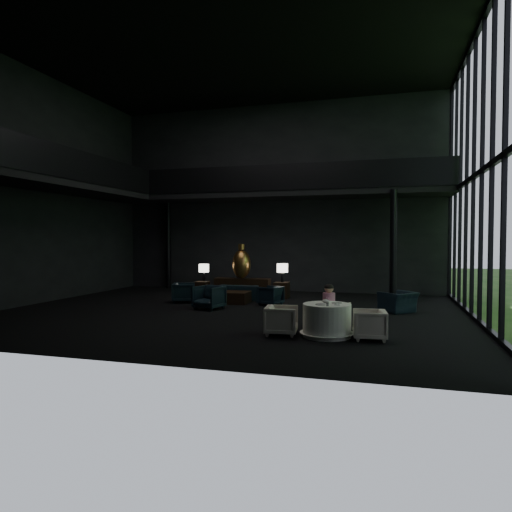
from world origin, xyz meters
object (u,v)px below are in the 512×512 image
(dining_table, at_px, (327,322))
(window_armchair, at_px, (398,300))
(lounge_armchair_south, at_px, (209,296))
(dining_chair_west, at_px, (281,320))
(console, at_px, (242,287))
(coffee_table, at_px, (236,297))
(bronze_urn, at_px, (241,264))
(table_lamp_left, at_px, (204,269))
(child, at_px, (329,297))
(table_lamp_right, at_px, (282,269))
(lounge_armchair_east, at_px, (270,295))
(side_table_right, at_px, (281,290))
(dining_chair_north, at_px, (333,315))
(dining_chair_east, at_px, (369,324))
(sofa, at_px, (241,290))
(side_table_left, at_px, (202,288))
(lounge_armchair_west, at_px, (184,292))

(dining_table, bearing_deg, window_armchair, 68.08)
(lounge_armchair_south, distance_m, dining_chair_west, 4.41)
(console, relative_size, coffee_table, 2.44)
(bronze_urn, xyz_separation_m, coffee_table, (0.38, -1.83, -1.07))
(bronze_urn, distance_m, table_lamp_left, 1.62)
(lounge_armchair_south, relative_size, dining_chair_west, 1.23)
(child, bearing_deg, table_lamp_right, -66.36)
(table_lamp_right, distance_m, lounge_armchair_east, 2.19)
(side_table_right, bearing_deg, child, -65.78)
(bronze_urn, height_order, dining_chair_north, bronze_urn)
(side_table_right, distance_m, window_armchair, 4.76)
(dining_chair_east, bearing_deg, lounge_armchair_east, -148.90)
(table_lamp_right, height_order, child, table_lamp_right)
(child, bearing_deg, sofa, -50.62)
(side_table_right, bearing_deg, table_lamp_left, 177.91)
(table_lamp_left, distance_m, dining_chair_north, 7.95)
(bronze_urn, xyz_separation_m, table_lamp_right, (1.60, 0.11, -0.17))
(table_lamp_right, xyz_separation_m, lounge_armchair_south, (-1.60, -3.48, -0.66))
(table_lamp_left, height_order, dining_chair_west, table_lamp_left)
(window_armchair, relative_size, child, 1.31)
(side_table_left, height_order, child, child)
(side_table_right, xyz_separation_m, dining_chair_north, (2.54, -5.34, 0.03))
(console, relative_size, child, 3.33)
(side_table_left, height_order, dining_table, dining_table)
(child, bearing_deg, window_armchair, -118.83)
(dining_chair_north, bearing_deg, sofa, -36.26)
(dining_table, bearing_deg, child, 94.39)
(side_table_left, height_order, lounge_armchair_east, lounge_armchair_east)
(side_table_right, xyz_separation_m, lounge_armchair_west, (-3.04, -2.10, 0.07))
(table_lamp_left, xyz_separation_m, table_lamp_right, (3.20, 0.03, 0.06))
(table_lamp_right, distance_m, coffee_table, 2.46)
(lounge_armchair_east, bearing_deg, child, 52.51)
(table_lamp_left, distance_m, side_table_right, 3.29)
(window_armchair, bearing_deg, console, -69.69)
(lounge_armchair_south, bearing_deg, dining_table, -22.20)
(table_lamp_right, height_order, coffee_table, table_lamp_right)
(table_lamp_left, xyz_separation_m, dining_chair_west, (4.68, -6.60, -0.68))
(dining_chair_north, bearing_deg, dining_table, 101.76)
(lounge_armchair_south, relative_size, window_armchair, 1.02)
(window_armchair, bearing_deg, dining_table, 21.56)
(dining_chair_east, height_order, dining_chair_west, dining_chair_west)
(bronze_urn, bearing_deg, window_armchair, -22.31)
(window_armchair, relative_size, dining_chair_east, 1.26)
(bronze_urn, height_order, table_lamp_right, bronze_urn)
(side_table_left, xyz_separation_m, sofa, (1.85, -0.72, 0.06))
(window_armchair, height_order, child, child)
(console, height_order, dining_chair_east, console)
(bronze_urn, xyz_separation_m, side_table_left, (-1.60, -0.14, -0.99))
(bronze_urn, bearing_deg, dining_chair_east, -52.03)
(side_table_left, height_order, lounge_armchair_west, lounge_armchair_west)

